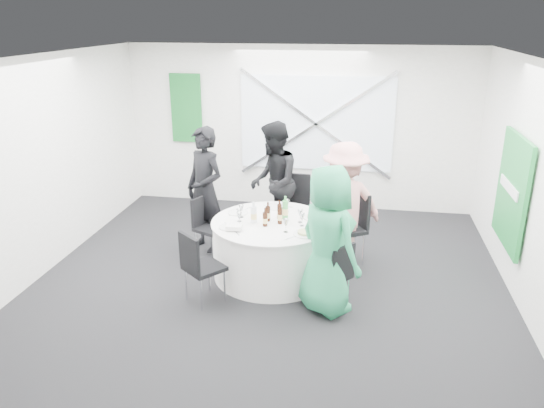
% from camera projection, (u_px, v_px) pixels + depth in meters
% --- Properties ---
extents(floor, '(6.00, 6.00, 0.00)m').
position_uv_depth(floor, '(269.00, 282.00, 6.85)').
color(floor, black).
rests_on(floor, ground).
extents(ceiling, '(6.00, 6.00, 0.00)m').
position_uv_depth(ceiling, '(269.00, 58.00, 5.90)').
color(ceiling, silver).
rests_on(ceiling, wall_back).
extents(wall_back, '(6.00, 0.00, 6.00)m').
position_uv_depth(wall_back, '(299.00, 128.00, 9.16)').
color(wall_back, silver).
rests_on(wall_back, floor).
extents(wall_front, '(6.00, 0.00, 6.00)m').
position_uv_depth(wall_front, '(193.00, 306.00, 3.59)').
color(wall_front, silver).
rests_on(wall_front, floor).
extents(wall_left, '(0.00, 6.00, 6.00)m').
position_uv_depth(wall_left, '(41.00, 167.00, 6.85)').
color(wall_left, silver).
rests_on(wall_left, floor).
extents(wall_right, '(0.00, 6.00, 6.00)m').
position_uv_depth(wall_right, '(534.00, 191.00, 5.90)').
color(wall_right, silver).
rests_on(wall_right, floor).
extents(window_panel, '(2.60, 0.03, 1.60)m').
position_uv_depth(window_panel, '(316.00, 124.00, 9.04)').
color(window_panel, silver).
rests_on(window_panel, wall_back).
extents(window_brace_a, '(2.63, 0.05, 1.84)m').
position_uv_depth(window_brace_a, '(316.00, 124.00, 9.00)').
color(window_brace_a, silver).
rests_on(window_brace_a, window_panel).
extents(window_brace_b, '(2.63, 0.05, 1.84)m').
position_uv_depth(window_brace_b, '(316.00, 124.00, 9.00)').
color(window_brace_b, silver).
rests_on(window_brace_b, window_panel).
extents(green_banner, '(0.55, 0.04, 1.20)m').
position_uv_depth(green_banner, '(186.00, 108.00, 9.33)').
color(green_banner, '#125E26').
rests_on(green_banner, wall_back).
extents(green_sign, '(0.05, 1.20, 1.40)m').
position_uv_depth(green_sign, '(512.00, 191.00, 6.54)').
color(green_sign, '#188533').
rests_on(green_sign, wall_right).
extents(banquet_table, '(1.56, 1.56, 0.76)m').
position_uv_depth(banquet_table, '(272.00, 249.00, 6.91)').
color(banquet_table, white).
rests_on(banquet_table, floor).
extents(chair_back, '(0.50, 0.51, 1.01)m').
position_uv_depth(chair_back, '(294.00, 202.00, 7.97)').
color(chair_back, black).
rests_on(chair_back, floor).
extents(chair_back_left, '(0.52, 0.51, 0.85)m').
position_uv_depth(chair_back_left, '(207.00, 222.00, 7.47)').
color(chair_back_left, black).
rests_on(chair_back_left, floor).
extents(chair_back_right, '(0.63, 0.63, 1.01)m').
position_uv_depth(chair_back_right, '(352.00, 221.00, 7.24)').
color(chair_back_right, black).
rests_on(chair_back_right, floor).
extents(chair_front_right, '(0.53, 0.53, 0.83)m').
position_uv_depth(chair_front_right, '(336.00, 271.00, 6.08)').
color(chair_front_right, black).
rests_on(chair_front_right, floor).
extents(chair_front_left, '(0.58, 0.58, 0.90)m').
position_uv_depth(chair_front_left, '(198.00, 263.00, 6.18)').
color(chair_front_left, black).
rests_on(chair_front_left, floor).
extents(person_man_back_left, '(0.79, 0.72, 1.81)m').
position_uv_depth(person_man_back_left, '(205.00, 190.00, 7.55)').
color(person_man_back_left, black).
rests_on(person_man_back_left, floor).
extents(person_man_back, '(0.61, 0.95, 1.82)m').
position_uv_depth(person_man_back, '(273.00, 183.00, 7.84)').
color(person_man_back, black).
rests_on(person_man_back, floor).
extents(person_woman_pink, '(1.22, 0.99, 1.72)m').
position_uv_depth(person_woman_pink, '(344.00, 205.00, 7.07)').
color(person_woman_pink, pink).
rests_on(person_woman_pink, floor).
extents(person_woman_green, '(1.00, 0.99, 1.75)m').
position_uv_depth(person_woman_green, '(328.00, 241.00, 5.93)').
color(person_woman_green, '#2A9C65').
rests_on(person_woman_green, floor).
extents(plate_back, '(0.28, 0.28, 0.01)m').
position_uv_depth(plate_back, '(275.00, 207.00, 7.28)').
color(plate_back, white).
rests_on(plate_back, banquet_table).
extents(plate_back_left, '(0.27, 0.27, 0.01)m').
position_uv_depth(plate_back_left, '(238.00, 212.00, 7.07)').
color(plate_back_left, white).
rests_on(plate_back_left, banquet_table).
extents(plate_back_right, '(0.30, 0.30, 0.04)m').
position_uv_depth(plate_back_right, '(315.00, 217.00, 6.89)').
color(plate_back_right, white).
rests_on(plate_back_right, banquet_table).
extents(plate_front_right, '(0.30, 0.30, 0.04)m').
position_uv_depth(plate_front_right, '(305.00, 233.00, 6.38)').
color(plate_front_right, white).
rests_on(plate_front_right, banquet_table).
extents(plate_front_left, '(0.24, 0.24, 0.01)m').
position_uv_depth(plate_front_left, '(229.00, 227.00, 6.58)').
color(plate_front_left, white).
rests_on(plate_front_left, banquet_table).
extents(napkin, '(0.20, 0.14, 0.05)m').
position_uv_depth(napkin, '(234.00, 227.00, 6.49)').
color(napkin, white).
rests_on(napkin, plate_front_left).
extents(beer_bottle_a, '(0.06, 0.06, 0.25)m').
position_uv_depth(beer_bottle_a, '(268.00, 214.00, 6.77)').
color(beer_bottle_a, '#351609').
rests_on(beer_bottle_a, banquet_table).
extents(beer_bottle_b, '(0.06, 0.06, 0.25)m').
position_uv_depth(beer_bottle_b, '(279.00, 212.00, 6.85)').
color(beer_bottle_b, '#351609').
rests_on(beer_bottle_b, banquet_table).
extents(beer_bottle_c, '(0.06, 0.06, 0.28)m').
position_uv_depth(beer_bottle_c, '(280.00, 216.00, 6.68)').
color(beer_bottle_c, '#351609').
rests_on(beer_bottle_c, banquet_table).
extents(beer_bottle_d, '(0.06, 0.06, 0.24)m').
position_uv_depth(beer_bottle_d, '(265.00, 219.00, 6.61)').
color(beer_bottle_d, '#351609').
rests_on(beer_bottle_d, banquet_table).
extents(green_water_bottle, '(0.08, 0.08, 0.31)m').
position_uv_depth(green_water_bottle, '(285.00, 210.00, 6.84)').
color(green_water_bottle, green).
rests_on(green_water_bottle, banquet_table).
extents(clear_water_bottle, '(0.08, 0.08, 0.28)m').
position_uv_depth(clear_water_bottle, '(254.00, 215.00, 6.72)').
color(clear_water_bottle, silver).
rests_on(clear_water_bottle, banquet_table).
extents(wine_glass_a, '(0.07, 0.07, 0.17)m').
position_uv_depth(wine_glass_a, '(239.00, 216.00, 6.63)').
color(wine_glass_a, white).
rests_on(wine_glass_a, banquet_table).
extents(wine_glass_b, '(0.07, 0.07, 0.17)m').
position_uv_depth(wine_glass_b, '(286.00, 223.00, 6.41)').
color(wine_glass_b, white).
rests_on(wine_glass_b, banquet_table).
extents(wine_glass_c, '(0.07, 0.07, 0.17)m').
position_uv_depth(wine_glass_c, '(300.00, 213.00, 6.72)').
color(wine_glass_c, white).
rests_on(wine_glass_c, banquet_table).
extents(wine_glass_d, '(0.07, 0.07, 0.17)m').
position_uv_depth(wine_glass_d, '(241.00, 208.00, 6.88)').
color(wine_glass_d, white).
rests_on(wine_glass_d, banquet_table).
extents(wine_glass_e, '(0.07, 0.07, 0.17)m').
position_uv_depth(wine_glass_e, '(287.00, 203.00, 7.08)').
color(wine_glass_e, white).
rests_on(wine_glass_e, banquet_table).
extents(wine_glass_f, '(0.07, 0.07, 0.17)m').
position_uv_depth(wine_glass_f, '(302.00, 217.00, 6.60)').
color(wine_glass_f, white).
rests_on(wine_glass_f, banquet_table).
extents(wine_glass_g, '(0.07, 0.07, 0.17)m').
position_uv_depth(wine_glass_g, '(239.00, 212.00, 6.74)').
color(wine_glass_g, white).
rests_on(wine_glass_g, banquet_table).
extents(fork_a, '(0.11, 0.12, 0.01)m').
position_uv_depth(fork_a, '(290.00, 238.00, 6.27)').
color(fork_a, silver).
rests_on(fork_a, banquet_table).
extents(knife_a, '(0.12, 0.12, 0.01)m').
position_uv_depth(knife_a, '(309.00, 232.00, 6.44)').
color(knife_a, silver).
rests_on(knife_a, banquet_table).
extents(fork_b, '(0.08, 0.14, 0.01)m').
position_uv_depth(fork_b, '(247.00, 209.00, 7.21)').
color(fork_b, silver).
rests_on(fork_b, banquet_table).
extents(knife_b, '(0.10, 0.13, 0.01)m').
position_uv_depth(knife_b, '(233.00, 214.00, 7.02)').
color(knife_b, silver).
rests_on(knife_b, banquet_table).
extents(fork_c, '(0.10, 0.13, 0.01)m').
position_uv_depth(fork_c, '(227.00, 225.00, 6.67)').
color(fork_c, silver).
rests_on(fork_c, banquet_table).
extents(knife_c, '(0.10, 0.13, 0.01)m').
position_uv_depth(knife_c, '(237.00, 233.00, 6.41)').
color(knife_c, silver).
rests_on(knife_c, banquet_table).
extents(fork_d, '(0.15, 0.03, 0.01)m').
position_uv_depth(fork_d, '(287.00, 207.00, 7.28)').
color(fork_d, silver).
rests_on(fork_d, banquet_table).
extents(knife_d, '(0.15, 0.02, 0.01)m').
position_uv_depth(knife_d, '(269.00, 206.00, 7.32)').
color(knife_d, silver).
rests_on(knife_d, banquet_table).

